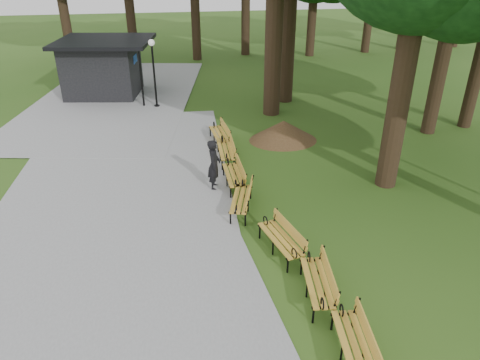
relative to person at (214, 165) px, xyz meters
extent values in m
plane|color=#2B4F16|center=(0.59, -2.85, -0.88)|extent=(100.00, 100.00, 0.00)
cube|color=gray|center=(-3.41, 0.15, -0.85)|extent=(12.00, 38.00, 0.06)
imported|color=black|center=(0.00, 0.00, 0.00)|extent=(0.54, 0.71, 1.76)
cylinder|color=black|center=(-1.99, 9.20, 0.69)|extent=(0.10, 0.10, 3.14)
sphere|color=white|center=(-1.99, 9.20, 2.35)|extent=(0.32, 0.32, 0.32)
cone|color=#47301C|center=(3.35, 3.80, -0.44)|extent=(2.43, 2.43, 0.88)
cylinder|color=black|center=(5.90, -0.65, 2.84)|extent=(0.70, 0.70, 7.45)
cylinder|color=black|center=(9.95, 3.70, 2.69)|extent=(0.60, 0.60, 7.13)
cylinder|color=black|center=(3.61, 7.25, 3.75)|extent=(0.80, 0.80, 9.27)
cylinder|color=black|center=(4.79, 9.19, 3.39)|extent=(0.76, 0.76, 8.55)
cylinder|color=black|center=(12.01, 4.13, 2.22)|extent=(0.56, 0.56, 6.19)
camera|label=1|loc=(-1.28, -13.47, 6.47)|focal=33.54mm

